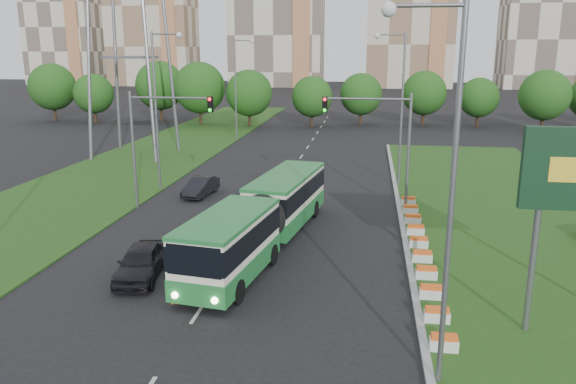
% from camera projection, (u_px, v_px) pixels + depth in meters
% --- Properties ---
extents(ground, '(360.00, 360.00, 0.00)m').
position_uv_depth(ground, '(290.00, 263.00, 28.78)').
color(ground, black).
rests_on(ground, ground).
extents(grass_median, '(14.00, 60.00, 0.15)m').
position_uv_depth(grass_median, '(516.00, 226.00, 34.65)').
color(grass_median, '#1F4914').
rests_on(grass_median, ground).
extents(median_kerb, '(0.30, 60.00, 0.18)m').
position_uv_depth(median_kerb, '(401.00, 221.00, 35.60)').
color(median_kerb, '#979797').
rests_on(median_kerb, ground).
extents(left_verge, '(12.00, 110.00, 0.10)m').
position_uv_depth(left_verge, '(144.00, 161.00, 55.25)').
color(left_verge, '#1F4914').
rests_on(left_verge, ground).
extents(lane_markings, '(0.20, 100.00, 0.01)m').
position_uv_depth(lane_markings, '(288.00, 177.00, 48.39)').
color(lane_markings, '#B8B8B1').
rests_on(lane_markings, ground).
extents(flower_planters, '(1.10, 20.30, 0.60)m').
position_uv_depth(flower_planters, '(420.00, 249.00, 29.57)').
color(flower_planters, silver).
rests_on(flower_planters, grass_median).
extents(traffic_mast_median, '(5.76, 0.32, 8.00)m').
position_uv_depth(traffic_mast_median, '(384.00, 134.00, 36.42)').
color(traffic_mast_median, slate).
rests_on(traffic_mast_median, ground).
extents(traffic_mast_left, '(5.76, 0.32, 8.00)m').
position_uv_depth(traffic_mast_left, '(155.00, 132.00, 37.55)').
color(traffic_mast_left, slate).
rests_on(traffic_mast_left, ground).
extents(street_lamps, '(36.00, 60.00, 12.00)m').
position_uv_depth(street_lamps, '(266.00, 122.00, 37.33)').
color(street_lamps, slate).
rests_on(street_lamps, ground).
extents(tree_line, '(120.00, 8.00, 9.00)m').
position_uv_depth(tree_line, '(414.00, 96.00, 79.11)').
color(tree_line, '#1A5215').
rests_on(tree_line, ground).
extents(apartment_tower_west, '(26.00, 15.00, 48.00)m').
position_uv_depth(apartment_tower_west, '(151.00, 7.00, 175.90)').
color(apartment_tower_west, beige).
rests_on(apartment_tower_west, ground).
extents(apartment_tower_ceast, '(25.00, 15.00, 50.00)m').
position_uv_depth(apartment_tower_ceast, '(411.00, 1.00, 164.64)').
color(apartment_tower_ceast, beige).
rests_on(apartment_tower_ceast, ground).
extents(apartment_tower_east, '(27.00, 15.00, 47.00)m').
position_uv_depth(apartment_tower_east, '(554.00, 5.00, 159.50)').
color(apartment_tower_east, beige).
rests_on(apartment_tower_east, ground).
extents(midrise_west, '(22.00, 14.00, 36.00)m').
position_uv_depth(midrise_west, '(64.00, 28.00, 181.50)').
color(midrise_west, beige).
rests_on(midrise_west, ground).
extents(articulated_bus, '(2.70, 17.30, 2.85)m').
position_uv_depth(articulated_bus, '(262.00, 217.00, 30.73)').
color(articulated_bus, silver).
rests_on(articulated_bus, ground).
extents(car_left_near, '(2.55, 4.94, 1.61)m').
position_uv_depth(car_left_near, '(141.00, 262.00, 26.76)').
color(car_left_near, black).
rests_on(car_left_near, ground).
extents(car_left_far, '(1.93, 4.36, 1.39)m').
position_uv_depth(car_left_far, '(201.00, 187.00, 42.13)').
color(car_left_far, black).
rests_on(car_left_far, ground).
extents(pedestrian, '(0.60, 0.74, 1.74)m').
position_uv_depth(pedestrian, '(204.00, 274.00, 25.18)').
color(pedestrian, gray).
rests_on(pedestrian, ground).
extents(shopping_trolley, '(0.38, 0.40, 0.65)m').
position_uv_depth(shopping_trolley, '(176.00, 296.00, 24.21)').
color(shopping_trolley, orange).
rests_on(shopping_trolley, ground).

